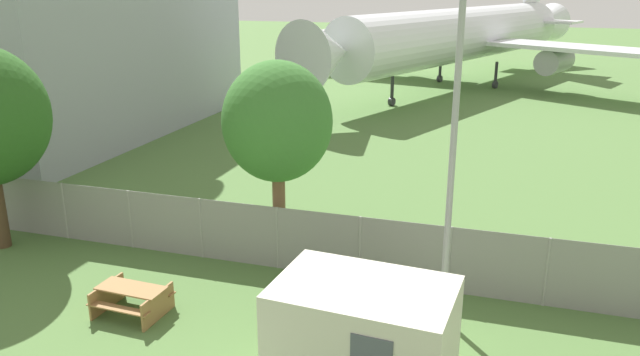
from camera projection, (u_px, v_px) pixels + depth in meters
hangar_building at (10, 27)px, 36.56m from camera, size 20.11×20.23×13.18m
perimeter_fence at (277, 238)px, 18.68m from camera, size 56.07×0.07×1.97m
airplane at (464, 35)px, 49.93m from camera, size 31.09×38.84×12.58m
portable_cabin at (363, 335)px, 13.27m from camera, size 3.91×2.76×2.31m
picnic_bench_near_cabin at (132, 297)px, 16.24m from camera, size 1.85×1.48×0.76m
tree_left_of_cabin at (277, 123)px, 18.38m from camera, size 3.28×3.28×6.19m
light_mast at (456, 108)px, 14.48m from camera, size 0.44×0.44×9.25m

